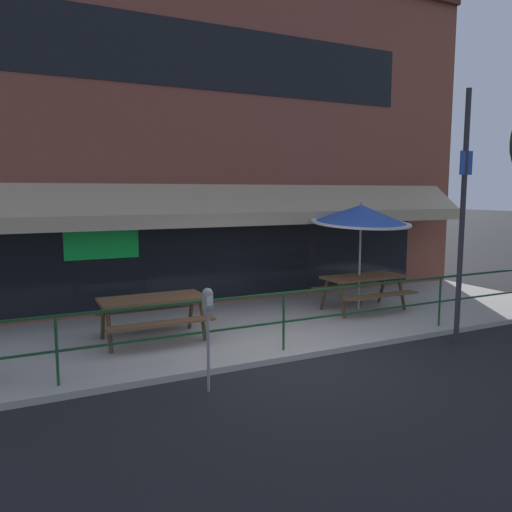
% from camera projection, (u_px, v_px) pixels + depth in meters
% --- Properties ---
extents(ground_plane, '(120.00, 120.00, 0.00)m').
position_uv_depth(ground_plane, '(293.00, 361.00, 7.93)').
color(ground_plane, black).
extents(patio_deck, '(15.00, 4.00, 0.10)m').
position_uv_depth(patio_deck, '(241.00, 328.00, 9.70)').
color(patio_deck, '#ADA89E').
rests_on(patio_deck, ground).
extents(restaurant_building, '(15.00, 1.60, 7.98)m').
position_uv_depth(restaurant_building, '(199.00, 135.00, 11.19)').
color(restaurant_building, brown).
rests_on(restaurant_building, ground).
extents(patio_railing, '(13.84, 0.04, 0.97)m').
position_uv_depth(patio_railing, '(284.00, 308.00, 8.09)').
color(patio_railing, '#194723').
rests_on(patio_railing, patio_deck).
extents(picnic_table_left, '(1.80, 1.42, 0.76)m').
position_uv_depth(picnic_table_left, '(153.00, 306.00, 8.65)').
color(picnic_table_left, brown).
rests_on(picnic_table_left, patio_deck).
extents(picnic_table_centre, '(1.80, 1.42, 0.76)m').
position_uv_depth(picnic_table_centre, '(363.00, 283.00, 10.88)').
color(picnic_table_centre, brown).
rests_on(picnic_table_centre, patio_deck).
extents(patio_umbrella_centre, '(2.14, 2.14, 2.38)m').
position_uv_depth(patio_umbrella_centre, '(361.00, 215.00, 10.82)').
color(patio_umbrella_centre, '#B7B2A8').
rests_on(patio_umbrella_centre, patio_deck).
extents(parking_meter_near, '(0.15, 0.16, 1.42)m').
position_uv_depth(parking_meter_near, '(208.00, 308.00, 6.59)').
color(parking_meter_near, gray).
rests_on(parking_meter_near, ground).
extents(street_sign_pole, '(0.28, 0.09, 4.40)m').
position_uv_depth(street_sign_pole, '(462.00, 217.00, 8.58)').
color(street_sign_pole, '#2D2D33').
rests_on(street_sign_pole, ground).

